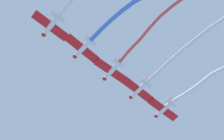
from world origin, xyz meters
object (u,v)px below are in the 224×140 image
at_px(airplane_left_wing, 138,90).
at_px(airplane_lead, 164,109).
at_px(airplane_trail, 51,26).
at_px(airplane_right_wing, 112,71).
at_px(airplane_slot, 83,48).

bearing_deg(airplane_left_wing, airplane_lead, -90.82).
xyz_separation_m(airplane_lead, airplane_trail, (-21.44, 22.88, 0.00)).
distance_m(airplane_left_wing, airplane_right_wing, 7.84).
height_order(airplane_slot, airplane_trail, airplane_slot).
distance_m(airplane_slot, airplane_trail, 7.84).
bearing_deg(airplane_trail, airplane_right_wing, -90.25).
height_order(airplane_lead, airplane_left_wing, airplane_left_wing).
relative_size(airplane_left_wing, airplane_trail, 0.99).
height_order(airplane_left_wing, airplane_slot, same).
bearing_deg(airplane_trail, airplane_lead, -90.25).
xyz_separation_m(airplane_right_wing, airplane_trail, (-10.73, 11.44, 0.00)).
xyz_separation_m(airplane_slot, airplane_trail, (-5.36, 5.71, -0.30)).
height_order(airplane_lead, airplane_right_wing, same).
bearing_deg(airplane_slot, airplane_lead, -92.53).
bearing_deg(airplane_lead, airplane_slot, 90.32).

